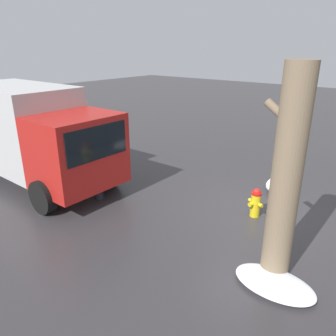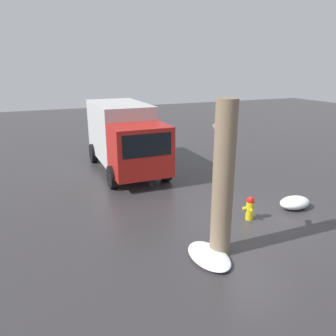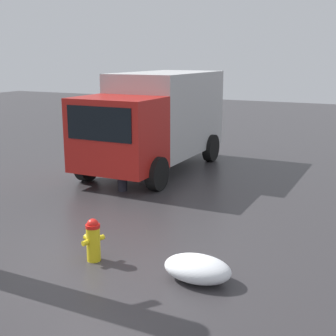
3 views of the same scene
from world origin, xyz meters
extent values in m
plane|color=#333033|center=(0.00, 0.00, 0.00)|extent=(60.00, 60.00, 0.00)
cylinder|color=yellow|center=(0.00, 0.00, 0.30)|extent=(0.24, 0.24, 0.60)
cylinder|color=red|center=(0.00, 0.00, 0.63)|extent=(0.25, 0.25, 0.06)
sphere|color=red|center=(0.00, 0.00, 0.66)|extent=(0.20, 0.20, 0.20)
cylinder|color=yellow|center=(0.05, 0.16, 0.37)|extent=(0.14, 0.13, 0.11)
cylinder|color=yellow|center=(-0.16, 0.05, 0.37)|extent=(0.12, 0.12, 0.09)
cylinder|color=yellow|center=(0.16, -0.05, 0.37)|extent=(0.12, 0.12, 0.09)
cylinder|color=#7F6B51|center=(-1.25, 1.84, 1.95)|extent=(0.52, 0.52, 3.91)
cylinder|color=#7F6B51|center=(-1.01, 1.84, 3.05)|extent=(0.60, 0.15, 0.48)
cube|color=red|center=(4.27, 2.14, 1.43)|extent=(1.75, 2.25, 1.96)
cube|color=black|center=(3.39, 2.14, 1.82)|extent=(0.03, 1.89, 0.86)
cube|color=#BCBCBC|center=(7.24, 2.13, 1.70)|extent=(4.19, 2.25, 2.51)
cylinder|color=black|center=(4.36, 1.01, 0.45)|extent=(0.90, 0.28, 0.90)
cylinder|color=black|center=(4.36, 3.26, 0.45)|extent=(0.90, 0.28, 0.90)
cylinder|color=black|center=(8.29, 1.01, 0.45)|extent=(0.90, 0.28, 0.90)
cylinder|color=black|center=(8.29, 3.25, 0.45)|extent=(0.90, 0.28, 0.90)
cylinder|color=#23232D|center=(3.93, 1.82, 0.40)|extent=(0.25, 0.25, 0.79)
cylinder|color=#234C8C|center=(3.93, 1.82, 1.12)|extent=(0.36, 0.36, 0.66)
sphere|color=tan|center=(3.93, 1.82, 1.56)|extent=(0.21, 0.21, 0.21)
ellipsoid|color=white|center=(-1.42, 2.25, 0.08)|extent=(1.47, 0.89, 0.16)
ellipsoid|color=white|center=(0.09, -1.90, 0.20)|extent=(0.72, 1.11, 0.41)
camera|label=1|loc=(-2.91, 7.19, 4.11)|focal=35.00mm
camera|label=2|loc=(-7.55, 5.96, 4.62)|focal=35.00mm
camera|label=3|loc=(-6.20, -4.46, 3.47)|focal=50.00mm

